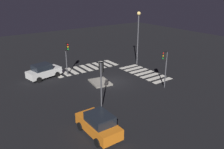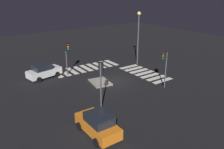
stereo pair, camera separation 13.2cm
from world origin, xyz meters
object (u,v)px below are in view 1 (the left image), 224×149
traffic_island (100,82)px  traffic_light_west (101,74)px  traffic_light_north (67,51)px  car_orange (99,124)px  car_white (44,71)px  street_lamp (138,29)px  traffic_light_south (165,61)px

traffic_island → traffic_light_west: traffic_light_west is taller
traffic_light_north → car_orange: bearing=-48.5°
traffic_island → car_white: car_white is taller
traffic_island → street_lamp: 10.93m
car_orange → traffic_light_west: traffic_light_west is taller
traffic_light_west → car_orange: bearing=-172.5°
traffic_island → car_white: size_ratio=0.69×
street_lamp → traffic_light_south: bearing=158.1°
traffic_island → car_white: (5.82, 5.10, 0.86)m
traffic_light_south → car_white: bearing=3.7°
traffic_light_south → traffic_island: bearing=5.4°
traffic_light_south → traffic_light_west: traffic_light_west is taller
car_orange → street_lamp: size_ratio=0.55×
car_orange → traffic_island: bearing=-33.5°
car_orange → traffic_light_north: (13.99, -3.97, 2.44)m
street_lamp → car_white: bearing=79.6°
traffic_light_north → street_lamp: size_ratio=0.56×
traffic_light_west → street_lamp: (8.81, -12.36, 1.85)m
traffic_island → traffic_light_south: (-5.53, -5.45, 3.22)m
traffic_light_north → street_lamp: (-1.62, -11.03, 2.05)m
traffic_island → car_orange: bearing=146.6°
traffic_island → street_lamp: bearing=-70.2°
car_orange → traffic_light_west: size_ratio=0.94×
traffic_island → traffic_light_south: traffic_light_south is taller
traffic_light_north → street_lamp: bearing=49.0°
car_white → street_lamp: 14.99m
traffic_island → traffic_light_north: bearing=23.0°
traffic_light_north → traffic_light_west: 10.51m
car_white → traffic_light_south: 15.67m
traffic_island → car_orange: car_orange is taller
car_white → traffic_light_north: 4.01m
car_white → traffic_light_south: size_ratio=1.07×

